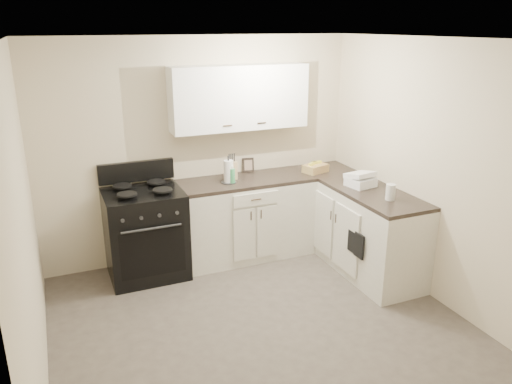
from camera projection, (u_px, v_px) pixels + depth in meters
name	position (u px, v px, depth m)	size (l,w,h in m)	color
floor	(264.00, 330.00, 4.48)	(3.60, 3.60, 0.00)	#473F38
ceiling	(265.00, 39.00, 3.68)	(3.60, 3.60, 0.00)	white
wall_back	(200.00, 150.00, 5.65)	(3.60, 3.60, 0.00)	beige
wall_right	(437.00, 174.00, 4.74)	(3.60, 3.60, 0.00)	beige
wall_left	(24.00, 233.00, 3.41)	(3.60, 3.60, 0.00)	beige
wall_front	(410.00, 308.00, 2.51)	(3.60, 3.60, 0.00)	beige
base_cabinets_back	(245.00, 219.00, 5.80)	(1.55, 0.60, 0.90)	silver
base_cabinets_right	(355.00, 225.00, 5.63)	(0.60, 1.90, 0.90)	silver
countertop_back	(245.00, 181.00, 5.65)	(1.55, 0.60, 0.04)	black
countertop_right	(358.00, 186.00, 5.48)	(0.60, 1.90, 0.04)	black
upper_cabinets	(239.00, 97.00, 5.48)	(1.55, 0.30, 0.70)	white
stove	(146.00, 235.00, 5.34)	(0.81, 0.69, 0.98)	black
knife_block	(232.00, 171.00, 5.60)	(0.09, 0.09, 0.21)	tan
paper_towel	(229.00, 172.00, 5.48)	(0.10, 0.10, 0.25)	white
soap_bottle	(232.00, 176.00, 5.46)	(0.06, 0.06, 0.17)	#41AA63
picture_frame	(248.00, 165.00, 5.89)	(0.13, 0.02, 0.17)	black
wicker_basket	(315.00, 168.00, 5.90)	(0.28, 0.19, 0.09)	tan
countertop_grill	(361.00, 182.00, 5.38)	(0.27, 0.25, 0.10)	white
glass_jar	(391.00, 192.00, 4.96)	(0.10, 0.10, 0.16)	silver
oven_mitt_near	(359.00, 246.00, 5.01)	(0.02, 0.15, 0.26)	black
oven_mitt_far	(352.00, 242.00, 5.13)	(0.02, 0.13, 0.22)	black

